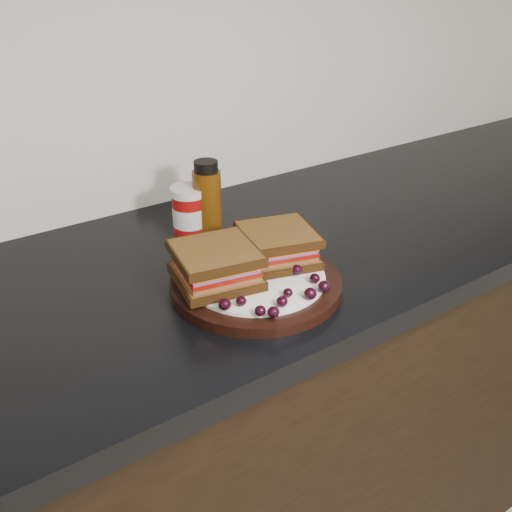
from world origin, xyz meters
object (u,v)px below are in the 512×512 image
Objects in this scene: sandwich_left at (216,265)px; oil_bottle at (207,199)px; plate at (256,283)px; condiment_jar at (189,212)px.

sandwich_left is 0.22m from oil_bottle.
plate is 0.23m from oil_bottle.
plate is 0.08m from sandwich_left.
condiment_jar is (0.01, 0.23, 0.04)m from plate.
condiment_jar is at bearing 152.76° from oil_bottle.
oil_bottle reaches higher than plate.
oil_bottle is (0.04, 0.22, 0.07)m from plate.
plate is 0.24m from condiment_jar.
sandwich_left is 0.22m from condiment_jar.
sandwich_left is 1.26× the size of condiment_jar.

